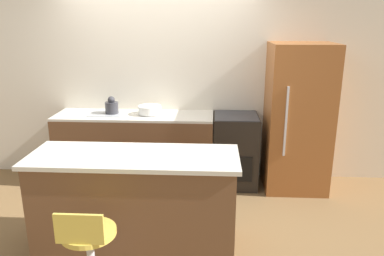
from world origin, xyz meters
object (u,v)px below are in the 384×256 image
kettle (112,106)px  oven_range (235,150)px  mixing_bowl (150,110)px  stool_chair (89,251)px  refrigerator (298,118)px

kettle → oven_range: bearing=-0.7°
kettle → mixing_bowl: kettle is taller
oven_range → stool_chair: 2.48m
kettle → stool_chair: bearing=-80.4°
stool_chair → mixing_bowl: size_ratio=2.76×
refrigerator → stool_chair: size_ratio=2.28×
refrigerator → kettle: bearing=178.5°
refrigerator → stool_chair: 2.93m
refrigerator → stool_chair: bearing=-132.9°
stool_chair → kettle: bearing=99.6°
refrigerator → mixing_bowl: (-1.84, 0.06, 0.07)m
oven_range → kettle: (-1.58, 0.02, 0.55)m
oven_range → kettle: 1.68m
oven_range → refrigerator: bearing=-3.2°
refrigerator → stool_chair: (-1.96, -2.11, -0.51)m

